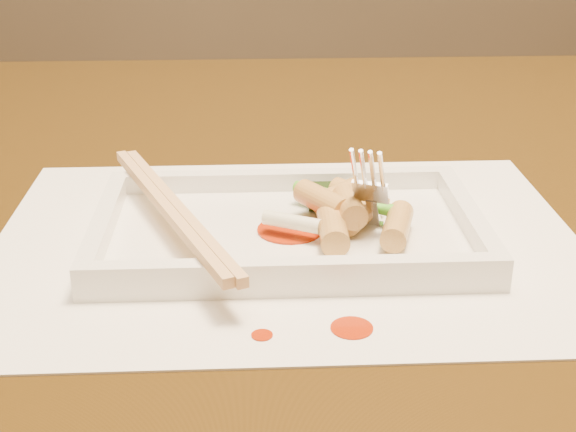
{
  "coord_description": "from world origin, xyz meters",
  "views": [
    {
      "loc": [
        -0.06,
        -0.6,
        0.99
      ],
      "look_at": [
        -0.03,
        -0.1,
        0.77
      ],
      "focal_mm": 50.0,
      "sensor_mm": 36.0,
      "label": 1
    }
  ],
  "objects_px": {
    "chopstick_a": "(165,208)",
    "fork": "(391,116)",
    "table": "(322,295)",
    "placemat": "(288,241)",
    "plate_base": "(288,235)"
  },
  "relations": [
    {
      "from": "chopstick_a",
      "to": "fork",
      "type": "xyz_separation_m",
      "value": [
        0.15,
        0.02,
        0.06
      ]
    },
    {
      "from": "fork",
      "to": "table",
      "type": "bearing_deg",
      "value": 112.65
    },
    {
      "from": "table",
      "to": "placemat",
      "type": "height_order",
      "value": "placemat"
    },
    {
      "from": "table",
      "to": "fork",
      "type": "relative_size",
      "value": 10.0
    },
    {
      "from": "placemat",
      "to": "plate_base",
      "type": "bearing_deg",
      "value": 90.0
    },
    {
      "from": "plate_base",
      "to": "fork",
      "type": "height_order",
      "value": "fork"
    },
    {
      "from": "fork",
      "to": "plate_base",
      "type": "bearing_deg",
      "value": -165.58
    },
    {
      "from": "placemat",
      "to": "chopstick_a",
      "type": "xyz_separation_m",
      "value": [
        -0.08,
        0.0,
        0.03
      ]
    },
    {
      "from": "table",
      "to": "placemat",
      "type": "xyz_separation_m",
      "value": [
        -0.03,
        -0.1,
        0.1
      ]
    },
    {
      "from": "plate_base",
      "to": "chopstick_a",
      "type": "relative_size",
      "value": 1.13
    },
    {
      "from": "plate_base",
      "to": "fork",
      "type": "bearing_deg",
      "value": 14.42
    },
    {
      "from": "placemat",
      "to": "plate_base",
      "type": "distance_m",
      "value": 0.0
    },
    {
      "from": "table",
      "to": "plate_base",
      "type": "bearing_deg",
      "value": -108.48
    },
    {
      "from": "table",
      "to": "fork",
      "type": "height_order",
      "value": "fork"
    },
    {
      "from": "placemat",
      "to": "chopstick_a",
      "type": "bearing_deg",
      "value": 180.0
    }
  ]
}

